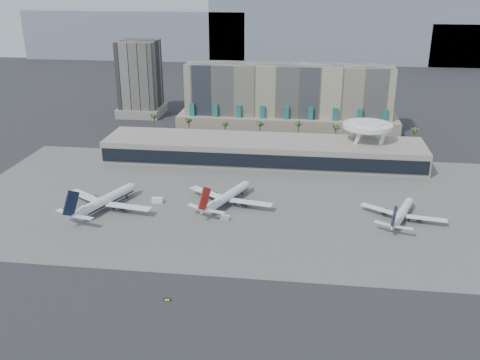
# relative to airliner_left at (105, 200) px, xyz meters

# --- Properties ---
(ground) EXTENTS (900.00, 900.00, 0.00)m
(ground) POSITION_rel_airliner_left_xyz_m (61.64, -38.39, -4.00)
(ground) COLOR #232326
(ground) RESTS_ON ground
(apron_pad) EXTENTS (260.00, 130.00, 0.06)m
(apron_pad) POSITION_rel_airliner_left_xyz_m (61.64, 16.61, -3.97)
(apron_pad) COLOR #5B5B59
(apron_pad) RESTS_ON ground
(mountain_ridge) EXTENTS (680.00, 60.00, 70.00)m
(mountain_ridge) POSITION_rel_airliner_left_xyz_m (89.52, 431.61, 25.89)
(mountain_ridge) COLOR gray
(mountain_ridge) RESTS_ON ground
(hotel) EXTENTS (140.00, 30.00, 42.00)m
(hotel) POSITION_rel_airliner_left_xyz_m (71.64, 136.02, 12.81)
(hotel) COLOR tan
(hotel) RESTS_ON ground
(office_tower) EXTENTS (30.00, 30.00, 52.00)m
(office_tower) POSITION_rel_airliner_left_xyz_m (-33.36, 161.61, 18.94)
(office_tower) COLOR black
(office_tower) RESTS_ON ground
(terminal) EXTENTS (170.00, 32.50, 14.50)m
(terminal) POSITION_rel_airliner_left_xyz_m (61.64, 71.44, 2.52)
(terminal) COLOR #ACA297
(terminal) RESTS_ON ground
(saucer_structure) EXTENTS (26.00, 26.00, 21.89)m
(saucer_structure) POSITION_rel_airliner_left_xyz_m (116.64, 77.61, 14.46)
(saucer_structure) COLOR white
(saucer_structure) RESTS_ON ground
(palm_row) EXTENTS (157.80, 2.80, 13.10)m
(palm_row) POSITION_rel_airliner_left_xyz_m (68.64, 106.61, 6.50)
(palm_row) COLOR brown
(palm_row) RESTS_ON ground
(airliner_left) EXTENTS (42.30, 43.66, 15.84)m
(airliner_left) POSITION_rel_airliner_left_xyz_m (0.00, 0.00, 0.00)
(airliner_left) COLOR white
(airliner_left) RESTS_ON ground
(airliner_centre) EXTENTS (39.41, 40.62, 14.89)m
(airliner_centre) POSITION_rel_airliner_left_xyz_m (51.55, 11.51, -0.24)
(airliner_centre) COLOR white
(airliner_centre) RESTS_ON ground
(airliner_right) EXTENTS (34.02, 35.11, 12.75)m
(airliner_right) POSITION_rel_airliner_left_xyz_m (125.24, 4.93, -0.78)
(airliner_right) COLOR white
(airliner_right) RESTS_ON ground
(service_vehicle_a) EXTENTS (4.95, 2.65, 2.35)m
(service_vehicle_a) POSITION_rel_airliner_left_xyz_m (20.33, 9.39, -2.82)
(service_vehicle_a) COLOR white
(service_vehicle_a) RESTS_ON ground
(service_vehicle_b) EXTENTS (3.88, 2.65, 1.84)m
(service_vehicle_b) POSITION_rel_airliner_left_xyz_m (52.91, -4.18, -3.08)
(service_vehicle_b) COLOR white
(service_vehicle_b) RESTS_ON ground
(taxiway_sign) EXTENTS (2.15, 0.66, 0.97)m
(taxiway_sign) POSITION_rel_airliner_left_xyz_m (43.95, -64.35, -3.52)
(taxiway_sign) COLOR black
(taxiway_sign) RESTS_ON ground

